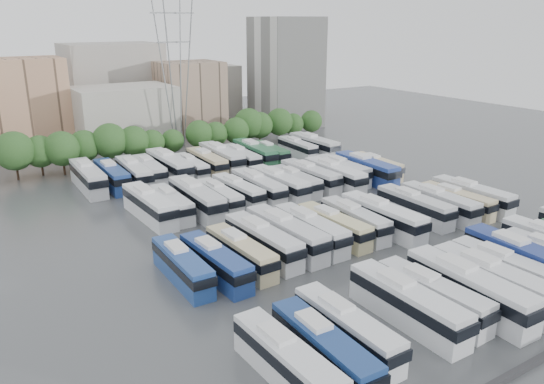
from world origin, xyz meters
TOP-DOWN VIEW (x-y plane):
  - ground at (0.00, 0.00)m, footprint 220.00×220.00m
  - tree_line at (-2.53, 42.12)m, footprint 66.28×7.65m
  - city_buildings at (-7.46, 71.86)m, footprint 102.00×35.00m
  - apartment_tower at (34.00, 58.00)m, footprint 14.00×14.00m
  - electricity_pylon at (2.00, 50.00)m, footprint 9.00×6.91m
  - bus_r0_s0 at (-21.40, -24.47)m, footprint 2.80×11.50m
  - bus_r0_s1 at (-18.17, -24.60)m, footprint 2.87×11.52m
  - bus_r0_s2 at (-14.92, -23.41)m, footprint 2.48×11.36m
  - bus_r0_s4 at (-8.18, -23.46)m, footprint 2.77×12.41m
  - bus_r0_s5 at (-5.02, -23.49)m, footprint 2.89×11.67m
  - bus_r0_s6 at (-1.66, -24.74)m, footprint 3.27×13.29m
  - bus_r0_s7 at (1.64, -24.79)m, footprint 2.78×12.56m
  - bus_r0_s8 at (5.06, -23.90)m, footprint 2.99×11.75m
  - bus_r0_s9 at (8.16, -23.58)m, footprint 3.48×13.06m
  - bus_r1_s0 at (-21.46, -5.71)m, footprint 2.62×11.19m
  - bus_r1_s1 at (-18.29, -6.78)m, footprint 3.03×11.52m
  - bus_r1_s2 at (-14.90, -6.07)m, footprint 2.87×11.33m
  - bus_r1_s3 at (-11.51, -5.04)m, footprint 3.18×12.41m
  - bus_r1_s4 at (-8.29, -4.87)m, footprint 3.33×12.98m
  - bus_r1_s5 at (-4.97, -5.10)m, footprint 2.63×12.01m
  - bus_r1_s6 at (-1.78, -5.44)m, footprint 2.97×11.38m
  - bus_r1_s7 at (1.65, -5.31)m, footprint 3.07×11.48m
  - bus_r1_s8 at (4.86, -6.82)m, footprint 3.04×12.84m
  - bus_r1_s10 at (11.50, -5.92)m, footprint 2.71×11.92m
  - bus_r1_s11 at (15.09, -6.90)m, footprint 2.89×12.13m
  - bus_r1_s12 at (18.28, -7.16)m, footprint 2.88×11.22m
  - bus_r1_s13 at (21.44, -7.27)m, footprint 3.01×12.28m
  - bus_r2_s1 at (-18.04, 12.94)m, footprint 3.26×12.90m
  - bus_r2_s2 at (-15.05, 12.67)m, footprint 2.61×11.11m
  - bus_r2_s3 at (-11.76, 11.84)m, footprint 3.09×13.38m
  - bus_r2_s4 at (-8.15, 12.05)m, footprint 2.53×10.88m
  - bus_r2_s5 at (-4.88, 12.56)m, footprint 2.97×11.35m
  - bus_r2_s6 at (-1.59, 12.27)m, footprint 2.79×12.14m
  - bus_r2_s7 at (1.66, 11.85)m, footprint 3.19×12.59m
  - bus_r2_s8 at (5.00, 12.22)m, footprint 2.45×11.05m
  - bus_r2_s9 at (8.06, 12.55)m, footprint 3.15×12.51m
  - bus_r2_s10 at (11.53, 10.91)m, footprint 3.01×12.93m
  - bus_r2_s11 at (14.92, 12.92)m, footprint 2.77×11.85m
  - bus_r2_s12 at (18.08, 10.77)m, footprint 3.35×13.41m
  - bus_r2_s13 at (21.62, 12.07)m, footprint 2.97×11.14m
  - bus_r3_s0 at (-21.51, 30.41)m, footprint 3.16×13.36m
  - bus_r3_s1 at (-18.04, 29.75)m, footprint 2.85×12.33m
  - bus_r3_s2 at (-14.65, 29.26)m, footprint 3.34×12.75m
  - bus_r3_s3 at (-11.72, 30.17)m, footprint 3.13×11.75m
  - bus_r3_s4 at (-8.39, 29.93)m, footprint 3.16×13.72m
  - bus_r3_s5 at (-4.96, 28.72)m, footprint 2.59×10.83m
  - bus_r3_s6 at (-1.68, 29.40)m, footprint 2.91×12.13m
  - bus_r3_s7 at (1.61, 30.28)m, footprint 3.24×13.40m
  - bus_r3_s8 at (4.82, 28.99)m, footprint 3.14×11.85m
  - bus_r3_s9 at (8.37, 30.11)m, footprint 3.36×12.97m
  - bus_r3_s10 at (11.49, 29.79)m, footprint 2.88×11.10m
  - bus_r3_s12 at (18.11, 30.30)m, footprint 2.84×11.13m
  - bus_r3_s13 at (21.45, 29.48)m, footprint 3.13×12.82m

SIDE VIEW (x-z plane):
  - ground at x=0.00m, z-range 0.00..0.00m
  - bus_r3_s5 at x=-4.96m, z-range -0.03..3.35m
  - bus_r2_s4 at x=-8.15m, z-range -0.03..3.37m
  - bus_r3_s10 at x=11.49m, z-range -0.03..3.42m
  - bus_r2_s13 at x=21.62m, z-range -0.03..3.43m
  - bus_r2_s8 at x=5.00m, z-range -0.03..3.43m
  - bus_r3_s12 at x=18.11m, z-range -0.03..3.43m
  - bus_r2_s2 at x=-15.05m, z-range -0.03..3.44m
  - bus_r1_s12 at x=18.28m, z-range -0.03..3.46m
  - bus_r1_s0 at x=-21.46m, z-range -0.03..3.47m
  - bus_r1_s2 at x=-14.90m, z-range -0.03..3.50m
  - bus_r2_s5 at x=-4.88m, z-range -0.03..3.50m
  - bus_r1_s6 at x=-1.78m, z-range -0.03..3.51m
  - bus_r0_s2 at x=-14.92m, z-range -0.03..3.53m
  - bus_r1_s7 at x=1.65m, z-range -0.03..3.54m
  - bus_r1_s1 at x=-18.29m, z-range -0.03..3.55m
  - bus_r0_s0 at x=-21.40m, z-range -0.03..3.56m
  - bus_r0_s1 at x=-18.17m, z-range -0.03..3.56m
  - bus_r0_s5 at x=-5.02m, z-range -0.03..3.60m
  - bus_r3_s3 at x=-11.72m, z-range -0.03..3.62m
  - bus_r0_s8 at x=5.06m, z-range -0.03..3.62m
  - bus_r3_s8 at x=4.82m, z-range -0.03..3.65m
  - bus_r2_s11 at x=14.92m, z-range -0.03..3.67m
  - bus_r1_s10 at x=11.50m, z-range -0.03..3.70m
  - bus_r1_s5 at x=-4.97m, z-range -0.03..3.73m
  - bus_r3_s6 at x=-1.68m, z-range -0.03..3.75m
  - bus_r1_s11 at x=15.09m, z-range -0.03..3.76m
  - bus_r2_s6 at x=-1.59m, z-range -0.03..3.76m
  - bus_r1_s13 at x=21.44m, z-range -0.03..3.80m
  - bus_r3_s1 at x=-18.04m, z-range -0.03..3.82m
  - bus_r1_s3 at x=-11.51m, z-range -0.04..3.83m
  - bus_r0_s4 at x=-8.18m, z-range -0.04..3.85m
  - bus_r2_s9 at x=8.06m, z-range -0.04..3.86m
  - bus_r2_s7 at x=1.66m, z-range -0.04..3.89m
  - bus_r0_s7 at x=1.64m, z-range -0.04..3.90m
  - bus_r3_s2 at x=-14.65m, z-range -0.04..3.93m
  - bus_r3_s13 at x=21.45m, z-range -0.04..3.96m
  - bus_r1_s8 at x=4.86m, z-range -0.04..3.98m
  - bus_r2_s1 at x=-18.04m, z-range -0.04..3.98m
  - bus_r3_s9 at x=8.37m, z-range -0.04..4.00m
  - bus_r1_s4 at x=-8.29m, z-range -0.04..4.00m
  - bus_r2_s10 at x=11.53m, z-range -0.04..4.01m
  - bus_r0_s9 at x=8.16m, z-range -0.04..4.02m
  - bus_r0_s6 at x=-1.66m, z-range -0.04..4.11m
  - bus_r3_s0 at x=-21.51m, z-range -0.04..4.14m
  - bus_r2_s12 at x=18.08m, z-range -0.04..4.14m
  - bus_r3_s7 at x=1.61m, z-range -0.04..4.14m
  - bus_r2_s3 at x=-11.76m, z-range -0.04..4.15m
  - bus_r3_s4 at x=-8.39m, z-range -0.04..4.25m
  - tree_line at x=-2.53m, z-range 0.26..8.41m
  - city_buildings at x=-7.46m, z-range -2.13..17.87m
  - apartment_tower at x=34.00m, z-range 0.00..26.00m
  - electricity_pylon at x=2.00m, z-range 1.75..35.57m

